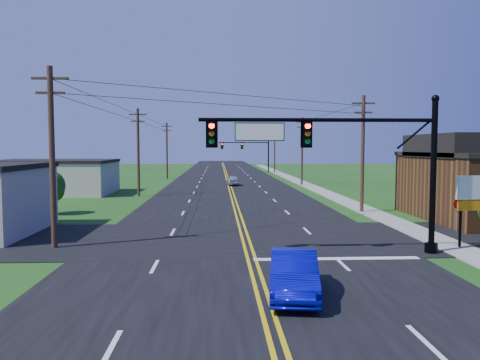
{
  "coord_description": "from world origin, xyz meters",
  "views": [
    {
      "loc": [
        -1.32,
        -13.48,
        5.04
      ],
      "look_at": [
        -0.21,
        10.0,
        3.39
      ],
      "focal_mm": 35.0,
      "sensor_mm": 36.0,
      "label": 1
    }
  ],
  "objects": [
    {
      "name": "ground",
      "position": [
        0.0,
        0.0,
        0.0
      ],
      "size": [
        260.0,
        260.0,
        0.0
      ],
      "primitive_type": "plane",
      "color": "#1A4513",
      "rests_on": "ground"
    },
    {
      "name": "road_main",
      "position": [
        0.0,
        50.0,
        0.02
      ],
      "size": [
        16.0,
        220.0,
        0.04
      ],
      "primitive_type": "cube",
      "color": "black",
      "rests_on": "ground"
    },
    {
      "name": "road_cross",
      "position": [
        0.0,
        12.0,
        0.02
      ],
      "size": [
        70.0,
        10.0,
        0.04
      ],
      "primitive_type": "cube",
      "color": "black",
      "rests_on": "ground"
    },
    {
      "name": "sidewalk",
      "position": [
        10.5,
        40.0,
        0.04
      ],
      "size": [
        2.0,
        160.0,
        0.08
      ],
      "primitive_type": "cube",
      "color": "gray",
      "rests_on": "ground"
    },
    {
      "name": "signal_mast_main",
      "position": [
        4.34,
        8.0,
        4.75
      ],
      "size": [
        11.3,
        0.6,
        7.48
      ],
      "color": "black",
      "rests_on": "ground"
    },
    {
      "name": "signal_mast_far",
      "position": [
        4.44,
        80.0,
        4.55
      ],
      "size": [
        10.98,
        0.6,
        7.48
      ],
      "color": "black",
      "rests_on": "ground"
    },
    {
      "name": "cream_bldg_far",
      "position": [
        -19.0,
        38.0,
        1.86
      ],
      "size": [
        12.2,
        9.2,
        3.7
      ],
      "color": "beige",
      "rests_on": "ground"
    },
    {
      "name": "utility_pole_left_a",
      "position": [
        -9.5,
        10.0,
        4.72
      ],
      "size": [
        1.8,
        0.28,
        9.0
      ],
      "color": "#352218",
      "rests_on": "ground"
    },
    {
      "name": "utility_pole_left_b",
      "position": [
        -9.5,
        35.0,
        4.72
      ],
      "size": [
        1.8,
        0.28,
        9.0
      ],
      "color": "#352218",
      "rests_on": "ground"
    },
    {
      "name": "utility_pole_left_c",
      "position": [
        -9.5,
        62.0,
        4.72
      ],
      "size": [
        1.8,
        0.28,
        9.0
      ],
      "color": "#352218",
      "rests_on": "ground"
    },
    {
      "name": "utility_pole_right_a",
      "position": [
        9.8,
        22.0,
        4.72
      ],
      "size": [
        1.8,
        0.28,
        9.0
      ],
      "color": "#352218",
      "rests_on": "ground"
    },
    {
      "name": "utility_pole_right_b",
      "position": [
        9.8,
        48.0,
        4.72
      ],
      "size": [
        1.8,
        0.28,
        9.0
      ],
      "color": "#352218",
      "rests_on": "ground"
    },
    {
      "name": "utility_pole_right_c",
      "position": [
        9.8,
        78.0,
        4.72
      ],
      "size": [
        1.8,
        0.28,
        9.0
      ],
      "color": "#352218",
      "rests_on": "ground"
    },
    {
      "name": "tree_right_back",
      "position": [
        16.0,
        26.0,
        2.6
      ],
      "size": [
        3.0,
        3.0,
        4.1
      ],
      "color": "#352218",
      "rests_on": "ground"
    },
    {
      "name": "tree_left",
      "position": [
        -14.0,
        22.0,
        2.16
      ],
      "size": [
        2.4,
        2.4,
        3.37
      ],
      "color": "#352218",
      "rests_on": "ground"
    },
    {
      "name": "blue_car",
      "position": [
        1.24,
        1.98,
        0.73
      ],
      "size": [
        2.14,
        4.62,
        1.47
      ],
      "primitive_type": "imported",
      "rotation": [
        0.0,
        0.0,
        -0.14
      ],
      "color": "#0708AD",
      "rests_on": "ground"
    },
    {
      "name": "distant_car",
      "position": [
        0.63,
        48.09,
        0.65
      ],
      "size": [
        1.74,
        3.9,
        1.3
      ],
      "primitive_type": "imported",
      "rotation": [
        0.0,
        0.0,
        3.19
      ],
      "color": "#B7B7BC",
      "rests_on": "ground"
    },
    {
      "name": "stop_sign",
      "position": [
        13.0,
        13.64,
        1.5
      ],
      "size": [
        0.71,
        0.28,
        2.08
      ],
      "rotation": [
        0.0,
        0.0,
        0.34
      ],
      "color": "slate",
      "rests_on": "ground"
    },
    {
      "name": "pylon_sign",
      "position": [
        11.3,
        9.0,
        2.66
      ],
      "size": [
        1.79,
        0.55,
        3.65
      ],
      "rotation": [
        0.0,
        0.0,
        0.17
      ],
      "color": "black",
      "rests_on": "ground"
    }
  ]
}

